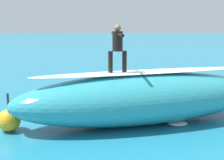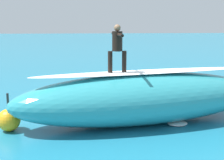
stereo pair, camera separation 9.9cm
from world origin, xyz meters
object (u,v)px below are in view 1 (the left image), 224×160
at_px(surfer_paddling, 105,101).
at_px(buoy_marker, 9,120).
at_px(surfboard_riding, 117,73).
at_px(surfboard_paddling, 108,106).
at_px(surfer_riding, 118,45).

bearing_deg(surfer_paddling, buoy_marker, -112.21).
bearing_deg(surfer_paddling, surfboard_riding, -55.10).
distance_m(surfboard_paddling, surfer_paddling, 0.22).
bearing_deg(buoy_marker, surfer_riding, -174.36).
bearing_deg(surfboard_paddling, buoy_marker, -113.75).
bearing_deg(surfboard_paddling, surfboard_riding, -57.59).
distance_m(surfboard_riding, buoy_marker, 4.05).
relative_size(surfer_riding, surfer_paddling, 1.03).
height_order(surfboard_riding, surfer_paddling, surfboard_riding).
xyz_separation_m(surfboard_paddling, surfer_paddling, (0.12, -0.06, 0.18)).
xyz_separation_m(surfboard_riding, surfer_riding, (0.00, 0.00, 1.01)).
height_order(surfer_riding, surfer_paddling, surfer_riding).
distance_m(surfboard_riding, surfer_paddling, 3.05).
distance_m(surfer_riding, surfer_paddling, 3.70).
bearing_deg(surfer_riding, buoy_marker, -1.95).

